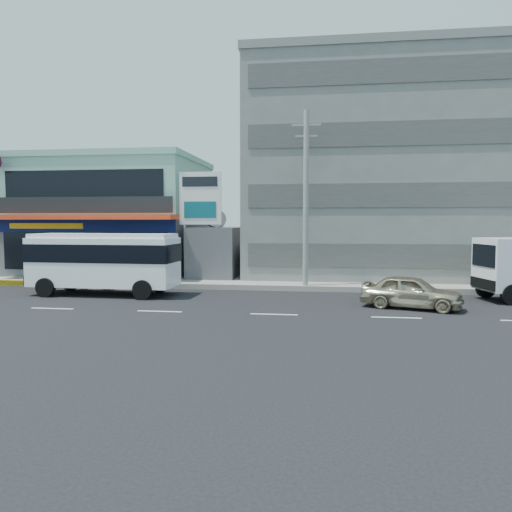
# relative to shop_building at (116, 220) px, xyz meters

# --- Properties ---
(ground) EXTENTS (120.00, 120.00, 0.00)m
(ground) POSITION_rel_shop_building_xyz_m (8.00, -13.95, -4.00)
(ground) COLOR black
(ground) RESTS_ON ground
(sidewalk) EXTENTS (70.00, 5.00, 0.30)m
(sidewalk) POSITION_rel_shop_building_xyz_m (13.00, -4.45, -3.85)
(sidewalk) COLOR gray
(sidewalk) RESTS_ON ground
(shop_building) EXTENTS (12.40, 11.70, 8.00)m
(shop_building) POSITION_rel_shop_building_xyz_m (0.00, 0.00, 0.00)
(shop_building) COLOR #4B4A50
(shop_building) RESTS_ON ground
(concrete_building) EXTENTS (16.00, 12.00, 14.00)m
(concrete_building) POSITION_rel_shop_building_xyz_m (18.00, 1.05, 3.00)
(concrete_building) COLOR gray
(concrete_building) RESTS_ON ground
(gap_structure) EXTENTS (3.00, 6.00, 3.50)m
(gap_structure) POSITION_rel_shop_building_xyz_m (8.00, -1.95, -2.25)
(gap_structure) COLOR #4B4A50
(gap_structure) RESTS_ON ground
(satellite_dish) EXTENTS (1.50, 1.50, 0.15)m
(satellite_dish) POSITION_rel_shop_building_xyz_m (8.00, -2.95, -0.42)
(satellite_dish) COLOR slate
(satellite_dish) RESTS_ON gap_structure
(billboard) EXTENTS (2.60, 0.18, 6.90)m
(billboard) POSITION_rel_shop_building_xyz_m (7.50, -4.75, 0.93)
(billboard) COLOR gray
(billboard) RESTS_ON ground
(utility_pole_near) EXTENTS (1.60, 0.30, 10.00)m
(utility_pole_near) POSITION_rel_shop_building_xyz_m (14.00, -6.55, 1.15)
(utility_pole_near) COLOR #999993
(utility_pole_near) RESTS_ON ground
(minibus) EXTENTS (7.84, 2.92, 3.25)m
(minibus) POSITION_rel_shop_building_xyz_m (3.50, -9.70, -2.06)
(minibus) COLOR white
(minibus) RESTS_ON ground
(sedan) EXTENTS (4.74, 3.06, 1.50)m
(sedan) POSITION_rel_shop_building_xyz_m (18.96, -11.61, -3.25)
(sedan) COLOR #C2B494
(sedan) RESTS_ON ground
(motorcycle_rider) EXTENTS (1.98, 0.99, 2.43)m
(motorcycle_rider) POSITION_rel_shop_building_xyz_m (2.25, -8.15, -3.20)
(motorcycle_rider) COLOR #50150B
(motorcycle_rider) RESTS_ON ground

